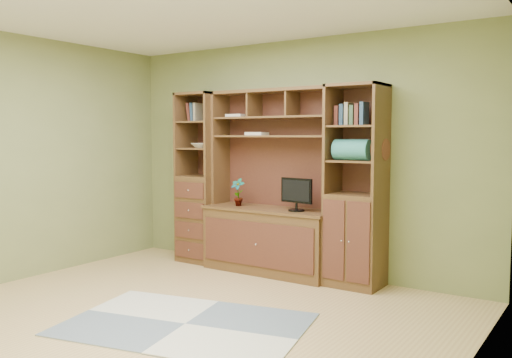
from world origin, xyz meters
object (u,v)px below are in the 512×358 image
Objects in this scene: center_hutch at (269,182)px; right_tower at (356,186)px; monitor at (297,188)px; left_tower at (201,178)px.

center_hutch and right_tower have the same top height.
right_tower is at bearing 14.46° from monitor.
right_tower is 0.66m from monitor.
monitor is at bearing -173.41° from right_tower.
right_tower reaches higher than monitor.
monitor is at bearing -5.32° from center_hutch.
center_hutch and left_tower have the same top height.
left_tower is at bearing 177.71° from center_hutch.
left_tower is 1.38m from monitor.
center_hutch is 1.03m from right_tower.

